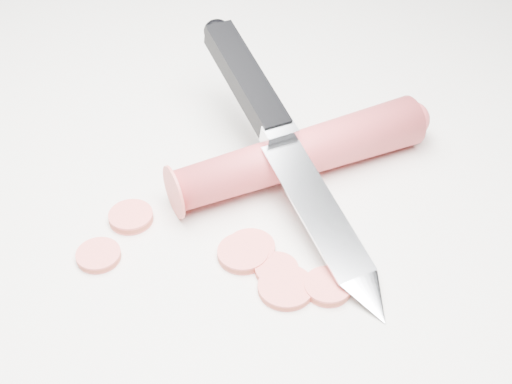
% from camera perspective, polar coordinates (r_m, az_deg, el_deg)
% --- Properties ---
extents(ground, '(2.40, 2.40, 0.00)m').
position_cam_1_polar(ground, '(0.53, -1.86, -1.80)').
color(ground, silver).
rests_on(ground, ground).
extents(carrot, '(0.18, 0.17, 0.04)m').
position_cam_1_polar(carrot, '(0.56, 3.52, 3.07)').
color(carrot, '#C0353C').
rests_on(carrot, ground).
extents(carrot_slice_0, '(0.03, 0.03, 0.01)m').
position_cam_1_polar(carrot_slice_0, '(0.53, -9.98, -1.98)').
color(carrot_slice_0, '#E1554E').
rests_on(carrot_slice_0, ground).
extents(carrot_slice_1, '(0.03, 0.03, 0.01)m').
position_cam_1_polar(carrot_slice_1, '(0.50, -0.44, -4.50)').
color(carrot_slice_1, '#E1554E').
rests_on(carrot_slice_1, ground).
extents(carrot_slice_2, '(0.04, 0.04, 0.01)m').
position_cam_1_polar(carrot_slice_2, '(0.50, -1.05, -4.93)').
color(carrot_slice_2, '#E1554E').
rests_on(carrot_slice_2, ground).
extents(carrot_slice_3, '(0.04, 0.04, 0.01)m').
position_cam_1_polar(carrot_slice_3, '(0.48, 2.41, -7.63)').
color(carrot_slice_3, '#E1554E').
rests_on(carrot_slice_3, ground).
extents(carrot_slice_4, '(0.03, 0.03, 0.01)m').
position_cam_1_polar(carrot_slice_4, '(0.48, 5.75, -7.55)').
color(carrot_slice_4, '#E1554E').
rests_on(carrot_slice_4, ground).
extents(carrot_slice_5, '(0.03, 0.03, 0.01)m').
position_cam_1_polar(carrot_slice_5, '(0.51, -12.49, -4.97)').
color(carrot_slice_5, '#E1554E').
rests_on(carrot_slice_5, ground).
extents(carrot_slice_6, '(0.03, 0.03, 0.01)m').
position_cam_1_polar(carrot_slice_6, '(0.49, 1.67, -6.24)').
color(carrot_slice_6, '#E1554E').
rests_on(carrot_slice_6, ground).
extents(kitchen_knife, '(0.22, 0.23, 0.08)m').
position_cam_1_polar(kitchen_knife, '(0.53, 2.67, 3.57)').
color(kitchen_knife, silver).
rests_on(kitchen_knife, ground).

